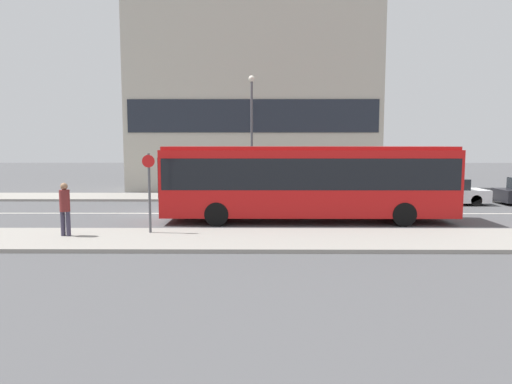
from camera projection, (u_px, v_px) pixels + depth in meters
The scene contains 10 objects.
ground_plane at pixel (173, 213), 21.58m from camera, with size 120.00×120.00×0.00m, color #4F4F51.
sidewalk_near at pixel (139, 239), 15.35m from camera, with size 44.00×3.50×0.13m.
sidewalk_far at pixel (193, 197), 27.78m from camera, with size 44.00×3.50×0.13m.
lane_centerline at pixel (173, 213), 21.57m from camera, with size 41.80×0.16×0.01m.
apartment_block_left_tower at pixel (253, 58), 32.23m from camera, with size 17.52×4.50×18.72m.
city_bus at pixel (307, 178), 19.14m from camera, with size 12.08×2.54×3.16m.
parked_car_0 at pixel (444, 192), 24.82m from camera, with size 4.34×1.79×1.41m.
pedestrian_near_stop at pixel (65, 206), 15.50m from camera, with size 0.35×0.34×1.82m.
bus_stop_sign at pixel (149, 187), 16.03m from camera, with size 0.44×0.12×2.81m.
street_lamp at pixel (252, 124), 26.12m from camera, with size 0.36×0.36×7.02m.
Camera 1 is at (4.06, -21.33, 3.24)m, focal length 32.00 mm.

